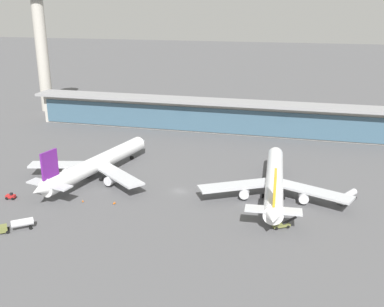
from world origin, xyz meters
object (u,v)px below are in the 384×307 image
(airliner_left_stand, at_px, (96,164))
(safety_cone_bravo, at_px, (83,201))
(service_truck_by_tail_white, at_px, (348,196))
(safety_cone_alpha, at_px, (115,203))
(service_truck_under_wing_olive, at_px, (282,225))
(airliner_centre_stand, at_px, (274,181))
(safety_cone_charlie, at_px, (114,203))
(service_truck_near_nose_red, at_px, (11,196))
(service_truck_mid_apron_olive, at_px, (18,224))
(control_tower, at_px, (41,38))
(service_truck_on_taxiway_red, at_px, (61,163))

(airliner_left_stand, height_order, safety_cone_bravo, airliner_left_stand)
(service_truck_by_tail_white, distance_m, safety_cone_alpha, 70.57)
(service_truck_under_wing_olive, bearing_deg, airliner_left_stand, 161.86)
(airliner_centre_stand, relative_size, service_truck_by_tail_white, 7.09)
(service_truck_by_tail_white, distance_m, safety_cone_charlie, 70.89)
(safety_cone_alpha, bearing_deg, airliner_centre_stand, 20.44)
(service_truck_by_tail_white, relative_size, safety_cone_charlie, 12.17)
(airliner_left_stand, bearing_deg, safety_cone_bravo, -76.66)
(safety_cone_charlie, bearing_deg, airliner_centre_stand, 20.89)
(airliner_left_stand, relative_size, airliner_centre_stand, 0.99)
(service_truck_near_nose_red, relative_size, service_truck_by_tail_white, 0.36)
(service_truck_mid_apron_olive, height_order, safety_cone_bravo, service_truck_mid_apron_olive)
(service_truck_under_wing_olive, distance_m, safety_cone_alpha, 49.64)
(service_truck_by_tail_white, xyz_separation_m, safety_cone_charlie, (-68.08, -19.71, -1.39))
(service_truck_near_nose_red, height_order, safety_cone_alpha, service_truck_near_nose_red)
(airliner_centre_stand, bearing_deg, safety_cone_alpha, -159.56)
(service_truck_by_tail_white, xyz_separation_m, safety_cone_alpha, (-67.89, -19.23, -1.39))
(control_tower, bearing_deg, service_truck_under_wing_olive, -38.66)
(service_truck_under_wing_olive, bearing_deg, service_truck_near_nose_red, -178.78)
(control_tower, distance_m, safety_cone_alpha, 143.00)
(service_truck_near_nose_red, relative_size, control_tower, 0.04)
(safety_cone_bravo, bearing_deg, service_truck_mid_apron_olive, -112.03)
(service_truck_on_taxiway_red, height_order, safety_cone_alpha, service_truck_on_taxiway_red)
(safety_cone_charlie, bearing_deg, service_truck_mid_apron_olive, -130.13)
(airliner_left_stand, bearing_deg, control_tower, 129.46)
(airliner_left_stand, relative_size, service_truck_by_tail_white, 7.04)
(service_truck_mid_apron_olive, bearing_deg, safety_cone_bravo, 67.97)
(service_truck_on_taxiway_red, xyz_separation_m, safety_cone_charlie, (32.76, -26.50, -0.49))
(service_truck_under_wing_olive, height_order, service_truck_on_taxiway_red, same)
(service_truck_by_tail_white, height_order, service_truck_on_taxiway_red, service_truck_by_tail_white)
(control_tower, relative_size, safety_cone_charlie, 103.35)
(service_truck_near_nose_red, distance_m, service_truck_on_taxiway_red, 30.90)
(airliner_centre_stand, bearing_deg, service_truck_under_wing_olive, -79.48)
(service_truck_near_nose_red, relative_size, safety_cone_alpha, 4.35)
(safety_cone_alpha, height_order, safety_cone_charlie, same)
(service_truck_near_nose_red, xyz_separation_m, safety_cone_alpha, (32.31, 4.86, -0.56))
(airliner_left_stand, relative_size, safety_cone_bravo, 85.64)
(safety_cone_bravo, xyz_separation_m, safety_cone_charlie, (9.65, 0.90, 0.00))
(service_truck_mid_apron_olive, relative_size, safety_cone_charlie, 11.64)
(airliner_left_stand, height_order, service_truck_under_wing_olive, airliner_left_stand)
(airliner_left_stand, distance_m, service_truck_under_wing_olive, 67.42)
(service_truck_by_tail_white, bearing_deg, control_tower, 150.69)
(airliner_centre_stand, xyz_separation_m, service_truck_on_taxiway_red, (-78.74, 8.96, -4.25))
(service_truck_by_tail_white, distance_m, control_tower, 181.87)
(service_truck_on_taxiway_red, bearing_deg, service_truck_under_wing_olive, -19.46)
(airliner_left_stand, relative_size, service_truck_under_wing_olive, 9.12)
(service_truck_on_taxiway_red, height_order, control_tower, control_tower)
(airliner_centre_stand, height_order, service_truck_by_tail_white, airliner_centre_stand)
(service_truck_mid_apron_olive, distance_m, control_tower, 150.31)
(service_truck_under_wing_olive, height_order, safety_cone_alpha, service_truck_under_wing_olive)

